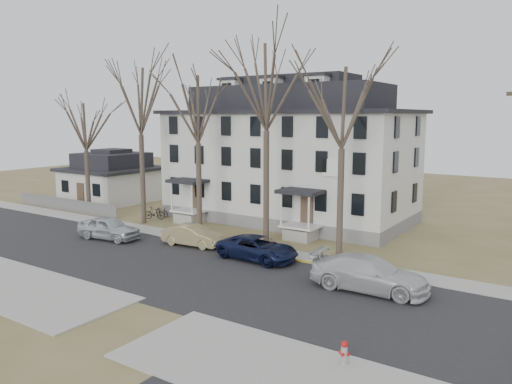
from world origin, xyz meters
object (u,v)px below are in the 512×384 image
Objects in this scene: tree_bungalow at (85,124)px; bicycle_right at (155,214)px; car_silver at (109,228)px; car_navy at (258,249)px; bicycle_left at (162,212)px; tree_far_left at (140,96)px; tree_center at (267,81)px; car_white at (369,274)px; tree_mid_right at (343,102)px; car_tan at (193,236)px; fire_hydrant at (344,353)px; small_house at (113,179)px; boarding_house at (288,156)px; tree_mid_left at (198,105)px.

tree_bungalow is 5.94× the size of bicycle_right.
car_navy is at bearing -89.83° from car_silver.
tree_bungalow reaches higher than bicycle_left.
tree_far_left is 10.23m from bicycle_left.
tree_center is at bearing -89.91° from bicycle_left.
bicycle_left is (-22.02, 7.82, -0.39)m from car_white.
bicycle_right is (-14.00, 5.19, -0.18)m from car_navy.
tree_mid_right is 1.18× the size of tree_bungalow.
car_silver is 1.10× the size of car_tan.
car_white reaches higher than fire_hydrant.
small_house is 39.57m from fire_hydrant.
boarding_house is 1.93× the size of tree_bungalow.
tree_mid_left is 6.18m from tree_center.
car_navy is 7.82m from car_white.
tree_far_left is 2.64× the size of car_navy.
boarding_house reaches higher than bicycle_left.
car_tan is (-0.70, -11.59, -4.67)m from boarding_house.
bicycle_right is at bearing 167.13° from tree_mid_left.
small_house is at bearing 151.01° from fire_hydrant.
tree_mid_left is at bearing 67.26° from car_navy.
tree_far_left reaches higher than tree_mid_left.
car_tan is at bearing -137.14° from tree_center.
bicycle_right reaches higher than bicycle_left.
car_white is (32.49, -11.36, -1.38)m from small_house.
tree_center is 16.63m from bicycle_left.
car_silver reaches higher than fire_hydrant.
tree_mid_right is 13.25m from car_tan.
tree_center is at bearing 131.76° from fire_hydrant.
tree_mid_right is at bearing 0.00° from tree_bungalow.
boarding_house is 13.67m from car_navy.
boarding_house is at bearing 27.01° from tree_bungalow.
tree_mid_right is (28.50, -6.20, 7.35)m from small_house.
tree_mid_right is 20.39m from bicycle_left.
car_silver is at bearing -30.54° from tree_bungalow.
tree_mid_left is at bearing 27.34° from car_tan.
tree_center is (23.00, -6.20, 8.84)m from small_house.
car_navy is 5.73× the size of fire_hydrant.
tree_mid_left is at bearing -43.78° from car_silver.
tree_center is at bearing 58.54° from car_white.
tree_mid_left is 2.13× the size of car_white.
car_white reaches higher than car_silver.
tree_bungalow reaches higher than car_navy.
tree_far_left is at bearing -156.53° from bicycle_left.
tree_center reaches higher than tree_mid_left.
car_white is (12.49, -13.32, -4.51)m from boarding_house.
car_silver is at bearing 172.05° from bicycle_right.
tree_bungalow is at bearing 76.84° from car_white.
bicycle_left is 1.28m from bicycle_right.
tree_mid_left is 7.02× the size of bicycle_right.
bicycle_right reaches higher than fire_hydrant.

